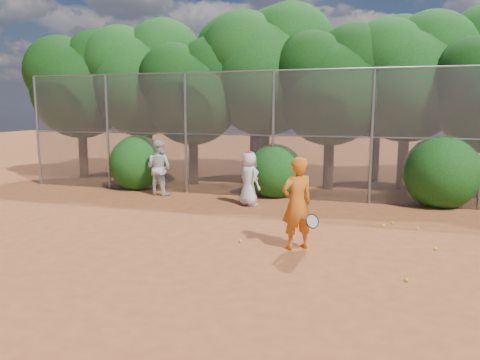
% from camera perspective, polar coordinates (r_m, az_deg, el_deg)
% --- Properties ---
extents(ground, '(80.00, 80.00, 0.00)m').
position_cam_1_polar(ground, '(9.21, 1.31, -9.39)').
color(ground, '#A14E24').
rests_on(ground, ground).
extents(fence_back, '(20.05, 0.09, 4.03)m').
position_cam_1_polar(fence_back, '(14.65, 7.43, 5.55)').
color(fence_back, gray).
rests_on(fence_back, ground).
extents(tree_0, '(4.38, 3.81, 6.00)m').
position_cam_1_polar(tree_0, '(20.30, -18.78, 11.38)').
color(tree_0, black).
rests_on(tree_0, ground).
extents(tree_1, '(4.64, 4.03, 6.35)m').
position_cam_1_polar(tree_1, '(19.40, -11.78, 12.49)').
color(tree_1, black).
rests_on(tree_1, ground).
extents(tree_2, '(3.99, 3.47, 5.47)m').
position_cam_1_polar(tree_2, '(17.64, -5.63, 11.12)').
color(tree_2, black).
rests_on(tree_2, ground).
extents(tree_3, '(4.89, 4.26, 6.70)m').
position_cam_1_polar(tree_3, '(17.85, 3.30, 13.73)').
color(tree_3, black).
rests_on(tree_3, ground).
extents(tree_4, '(4.19, 3.64, 5.73)m').
position_cam_1_polar(tree_4, '(16.77, 11.22, 11.70)').
color(tree_4, black).
rests_on(tree_4, ground).
extents(tree_5, '(4.51, 3.92, 6.17)m').
position_cam_1_polar(tree_5, '(17.50, 19.91, 12.18)').
color(tree_5, black).
rests_on(tree_5, ground).
extents(tree_9, '(4.83, 4.20, 6.62)m').
position_cam_1_polar(tree_9, '(21.90, -11.14, 12.53)').
color(tree_9, black).
rests_on(tree_9, ground).
extents(tree_10, '(5.15, 4.48, 7.06)m').
position_cam_1_polar(tree_10, '(20.25, 2.06, 13.82)').
color(tree_10, black).
rests_on(tree_10, ground).
extents(tree_11, '(4.64, 4.03, 6.35)m').
position_cam_1_polar(tree_11, '(19.09, 16.67, 12.36)').
color(tree_11, black).
rests_on(tree_11, ground).
extents(bush_0, '(2.00, 2.00, 2.00)m').
position_cam_1_polar(bush_0, '(17.05, -12.33, 2.33)').
color(bush_0, '#114611').
rests_on(bush_0, ground).
extents(bush_1, '(1.80, 1.80, 1.80)m').
position_cam_1_polar(bush_1, '(15.23, 4.27, 1.37)').
color(bush_1, '#114611').
rests_on(bush_1, ground).
extents(bush_2, '(2.20, 2.20, 2.20)m').
position_cam_1_polar(bush_2, '(14.90, 23.36, 1.27)').
color(bush_2, '#114611').
rests_on(bush_2, ground).
extents(player_yellow, '(0.92, 0.79, 1.90)m').
position_cam_1_polar(player_yellow, '(9.58, 6.96, -2.85)').
color(player_yellow, orange).
rests_on(player_yellow, ground).
extents(player_teen, '(0.93, 0.88, 1.62)m').
position_cam_1_polar(player_teen, '(13.73, 1.11, 0.18)').
color(player_teen, white).
rests_on(player_teen, ground).
extents(player_white, '(0.97, 0.85, 1.81)m').
position_cam_1_polar(player_white, '(15.66, -9.88, 1.50)').
color(player_white, silver).
rests_on(player_white, ground).
extents(ball_0, '(0.07, 0.07, 0.07)m').
position_cam_1_polar(ball_0, '(10.41, 22.72, -7.73)').
color(ball_0, '#C0D326').
rests_on(ball_0, ground).
extents(ball_1, '(0.07, 0.07, 0.07)m').
position_cam_1_polar(ball_1, '(11.95, 17.08, -5.33)').
color(ball_1, '#C0D326').
rests_on(ball_1, ground).
extents(ball_2, '(0.07, 0.07, 0.07)m').
position_cam_1_polar(ball_2, '(8.45, 19.63, -11.39)').
color(ball_2, '#C0D326').
rests_on(ball_2, ground).
extents(ball_4, '(0.07, 0.07, 0.07)m').
position_cam_1_polar(ball_4, '(10.15, 0.01, -7.45)').
color(ball_4, '#C0D326').
rests_on(ball_4, ground).
extents(ball_5, '(0.07, 0.07, 0.07)m').
position_cam_1_polar(ball_5, '(12.29, 18.07, -4.99)').
color(ball_5, '#C0D326').
rests_on(ball_5, ground).
extents(ball_6, '(0.07, 0.07, 0.07)m').
position_cam_1_polar(ball_6, '(11.94, 20.79, -5.53)').
color(ball_6, '#C0D326').
rests_on(ball_6, ground).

